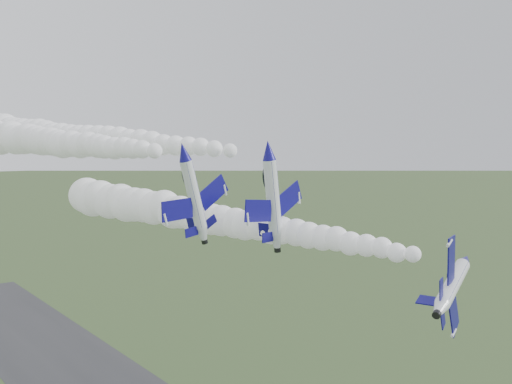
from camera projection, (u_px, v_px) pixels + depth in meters
jet_lead at (466, 260)px, 58.48m from camera, size 5.57×11.96×9.76m
smoke_trail_jet_lead at (218, 219)px, 76.50m from camera, size 25.01×57.97×5.70m
jet_pair_left at (184, 151)px, 61.90m from camera, size 9.77×11.99×3.76m
smoke_trail_jet_pair_left at (39, 141)px, 81.06m from camera, size 14.91×55.19×5.54m
jet_pair_right at (269, 150)px, 67.25m from camera, size 11.60×13.71×3.69m
smoke_trail_jet_pair_right at (77, 136)px, 92.27m from camera, size 23.38×71.69×5.50m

